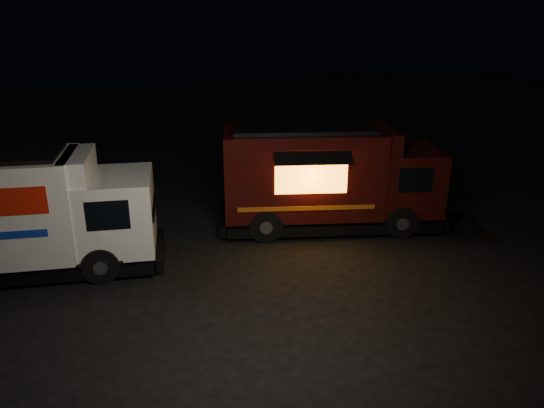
{
  "coord_description": "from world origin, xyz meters",
  "views": [
    {
      "loc": [
        -3.73,
        -11.87,
        6.67
      ],
      "look_at": [
        1.65,
        2.0,
        1.22
      ],
      "focal_mm": 35.0,
      "sensor_mm": 36.0,
      "label": 1
    }
  ],
  "objects": [
    {
      "name": "ground",
      "position": [
        0.0,
        0.0,
        0.0
      ],
      "size": [
        80.0,
        80.0,
        0.0
      ],
      "primitive_type": "plane",
      "color": "black",
      "rests_on": "ground"
    },
    {
      "name": "white_truck",
      "position": [
        -5.24,
        2.66,
        1.65
      ],
      "size": [
        7.63,
        3.81,
        3.31
      ],
      "primitive_type": null,
      "rotation": [
        0.0,
        0.0,
        -0.19
      ],
      "color": "silver",
      "rests_on": "ground"
    },
    {
      "name": "red_truck",
      "position": [
        3.9,
        2.56,
        1.67
      ],
      "size": [
        7.63,
        4.64,
        3.34
      ],
      "primitive_type": null,
      "rotation": [
        0.0,
        0.0,
        -0.3
      ],
      "color": "black",
      "rests_on": "ground"
    }
  ]
}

